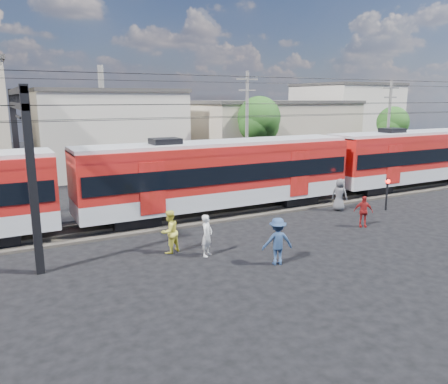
{
  "coord_description": "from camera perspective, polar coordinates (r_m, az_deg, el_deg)",
  "views": [
    {
      "loc": [
        -11.17,
        -13.54,
        6.5
      ],
      "look_at": [
        -1.29,
        5.0,
        1.99
      ],
      "focal_mm": 35.0,
      "sensor_mm": 36.0,
      "label": 1
    }
  ],
  "objects": [
    {
      "name": "pedestrian_a",
      "position": [
        18.35,
        -2.24,
        -5.69
      ],
      "size": [
        0.77,
        0.74,
        1.78
      ],
      "primitive_type": "imported",
      "rotation": [
        0.0,
        0.0,
        0.7
      ],
      "color": "silver",
      "rests_on": "ground"
    },
    {
      "name": "commuter_train",
      "position": [
        24.72,
        -0.12,
        2.58
      ],
      "size": [
        50.3,
        3.08,
        4.17
      ],
      "color": "black",
      "rests_on": "ground"
    },
    {
      "name": "crossing_signal",
      "position": [
        27.42,
        20.54,
        0.47
      ],
      "size": [
        0.28,
        0.28,
        1.92
      ],
      "color": "black",
      "rests_on": "ground"
    },
    {
      "name": "pedestrian_c",
      "position": [
        17.54,
        6.99,
        -6.4
      ],
      "size": [
        1.38,
        1.02,
        1.91
      ],
      "primitive_type": "imported",
      "rotation": [
        0.0,
        0.0,
        2.86
      ],
      "color": "navy",
      "rests_on": "ground"
    },
    {
      "name": "track_bed",
      "position": [
        25.1,
        -0.63,
        -2.75
      ],
      "size": [
        70.0,
        3.4,
        0.12
      ],
      "primitive_type": "cube",
      "color": "#2D2823",
      "rests_on": "ground"
    },
    {
      "name": "tree_near",
      "position": [
        37.66,
        4.76,
        9.28
      ],
      "size": [
        3.82,
        3.64,
        6.72
      ],
      "color": "#382619",
      "rests_on": "ground"
    },
    {
      "name": "pedestrian_e",
      "position": [
        26.55,
        14.85,
        -0.35
      ],
      "size": [
        0.99,
        1.11,
        1.91
      ],
      "primitive_type": "imported",
      "rotation": [
        0.0,
        0.0,
        2.1
      ],
      "color": "#4D4D52",
      "rests_on": "ground"
    },
    {
      "name": "utility_pole_mid",
      "position": [
        33.36,
        3.0,
        8.72
      ],
      "size": [
        1.8,
        0.24,
        8.5
      ],
      "color": "slate",
      "rests_on": "ground"
    },
    {
      "name": "ground",
      "position": [
        18.71,
        10.86,
        -8.43
      ],
      "size": [
        120.0,
        120.0,
        0.0
      ],
      "primitive_type": "plane",
      "color": "black",
      "rests_on": "ground"
    },
    {
      "name": "utility_pole_east",
      "position": [
        41.65,
        20.68,
        8.29
      ],
      "size": [
        1.8,
        0.24,
        8.0
      ],
      "color": "slate",
      "rests_on": "ground"
    },
    {
      "name": "building_midwest",
      "position": [
        41.66,
        -15.42,
        7.77
      ],
      "size": [
        12.24,
        12.24,
        7.3
      ],
      "color": "beige",
      "rests_on": "ground"
    },
    {
      "name": "rail_near",
      "position": [
        24.43,
        0.18,
        -2.87
      ],
      "size": [
        70.0,
        0.12,
        0.12
      ],
      "primitive_type": "cube",
      "color": "#59544C",
      "rests_on": "track_bed"
    },
    {
      "name": "building_mideast",
      "position": [
        45.32,
        5.82,
        7.82
      ],
      "size": [
        16.32,
        10.2,
        6.3
      ],
      "color": "tan",
      "rests_on": "ground"
    },
    {
      "name": "tree_far",
      "position": [
        46.85,
        21.24,
        8.23
      ],
      "size": [
        3.36,
        3.12,
        5.76
      ],
      "color": "#382619",
      "rests_on": "ground"
    },
    {
      "name": "pedestrian_d",
      "position": [
        23.57,
        17.72,
        -2.42
      ],
      "size": [
        1.02,
        0.86,
        1.63
      ],
      "primitive_type": "imported",
      "rotation": [
        0.0,
        0.0,
        -0.59
      ],
      "color": "maroon",
      "rests_on": "ground"
    },
    {
      "name": "rail_far",
      "position": [
        25.72,
        -1.4,
        -2.11
      ],
      "size": [
        70.0,
        0.12,
        0.12
      ],
      "primitive_type": "cube",
      "color": "#59544C",
      "rests_on": "track_bed"
    },
    {
      "name": "car_silver",
      "position": [
        44.94,
        23.62,
        3.6
      ],
      "size": [
        3.85,
        1.83,
        1.27
      ],
      "primitive_type": "imported",
      "rotation": [
        0.0,
        0.0,
        1.66
      ],
      "color": "silver",
      "rests_on": "ground"
    },
    {
      "name": "pedestrian_b",
      "position": [
        18.83,
        -7.13,
        -5.16
      ],
      "size": [
        1.12,
        1.02,
        1.87
      ],
      "primitive_type": "imported",
      "rotation": [
        0.0,
        0.0,
        3.58
      ],
      "color": "#D4CD42",
      "rests_on": "ground"
    },
    {
      "name": "catenary",
      "position": [
        21.73,
        -21.55,
        7.69
      ],
      "size": [
        70.0,
        9.3,
        7.52
      ],
      "color": "black",
      "rests_on": "ground"
    },
    {
      "name": "building_east",
      "position": [
        57.14,
        15.46,
        9.33
      ],
      "size": [
        10.2,
        10.2,
        8.3
      ],
      "color": "beige",
      "rests_on": "ground"
    }
  ]
}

